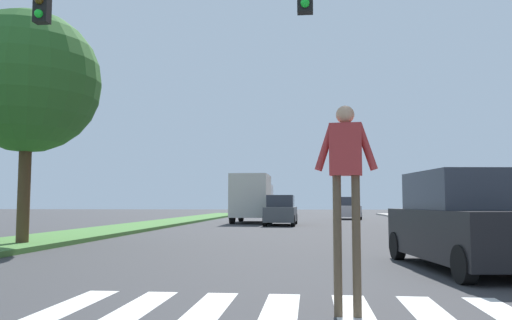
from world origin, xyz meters
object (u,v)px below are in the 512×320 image
at_px(pedestrian_performer, 346,174).
at_px(sedan_far_horizon, 267,208).
at_px(tree_mid, 28,82).
at_px(sedan_distant, 349,209).
at_px(truck_box_delivery, 252,198).
at_px(suv_crossing, 466,222).
at_px(sedan_midblock, 281,211).
at_px(traffic_light_gantry, 40,40).

distance_m(pedestrian_performer, sedan_far_horizon, 45.69).
xyz_separation_m(tree_mid, sedan_distant, (11.55, 27.59, -4.16)).
bearing_deg(pedestrian_performer, truck_box_delivery, 98.60).
height_order(suv_crossing, sedan_distant, suv_crossing).
relative_size(pedestrian_performer, truck_box_delivery, 0.40).
distance_m(sedan_midblock, truck_box_delivery, 4.18).
height_order(pedestrian_performer, truck_box_delivery, truck_box_delivery).
bearing_deg(traffic_light_gantry, tree_mid, 121.55).
bearing_deg(sedan_far_horizon, suv_crossing, -79.71).
distance_m(sedan_distant, truck_box_delivery, 10.71).
bearing_deg(sedan_distant, sedan_midblock, -112.17).
distance_m(traffic_light_gantry, sedan_far_horizon, 42.78).
bearing_deg(sedan_midblock, suv_crossing, -76.23).
xyz_separation_m(pedestrian_performer, suv_crossing, (2.69, 4.64, -0.73)).
distance_m(tree_mid, truck_box_delivery, 20.24).
relative_size(tree_mid, sedan_midblock, 1.56).
bearing_deg(sedan_far_horizon, sedan_midblock, -83.03).
bearing_deg(sedan_far_horizon, traffic_light_gantry, -90.99).
height_order(sedan_far_horizon, truck_box_delivery, truck_box_delivery).
bearing_deg(sedan_distant, pedestrian_performer, -94.20).
distance_m(sedan_midblock, sedan_far_horizon, 21.29).
xyz_separation_m(tree_mid, pedestrian_performer, (8.90, -8.43, -3.31)).
bearing_deg(sedan_midblock, sedan_far_horizon, 96.97).
xyz_separation_m(pedestrian_performer, sedan_midblock, (-2.13, 24.30, -0.85)).
bearing_deg(sedan_distant, sedan_far_horizon, 128.02).
height_order(tree_mid, suv_crossing, tree_mid).
height_order(sedan_midblock, truck_box_delivery, truck_box_delivery).
xyz_separation_m(sedan_distant, sedan_far_horizon, (-7.36, 9.42, -0.05)).
relative_size(sedan_far_horizon, truck_box_delivery, 0.69).
height_order(tree_mid, sedan_far_horizon, tree_mid).
xyz_separation_m(suv_crossing, truck_box_delivery, (-6.90, 23.19, 0.70)).
bearing_deg(sedan_midblock, traffic_light_gantry, -98.79).
bearing_deg(traffic_light_gantry, suv_crossing, 12.64).
bearing_deg(suv_crossing, traffic_light_gantry, -167.36).
bearing_deg(sedan_midblock, truck_box_delivery, 120.46).
height_order(pedestrian_performer, sedan_distant, pedestrian_performer).
height_order(suv_crossing, truck_box_delivery, truck_box_delivery).
height_order(tree_mid, sedan_midblock, tree_mid).
height_order(traffic_light_gantry, sedan_distant, traffic_light_gantry).
height_order(traffic_light_gantry, pedestrian_performer, traffic_light_gantry).
distance_m(sedan_far_horizon, truck_box_delivery, 17.63).
xyz_separation_m(sedan_far_horizon, truck_box_delivery, (0.51, -17.61, 0.87)).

